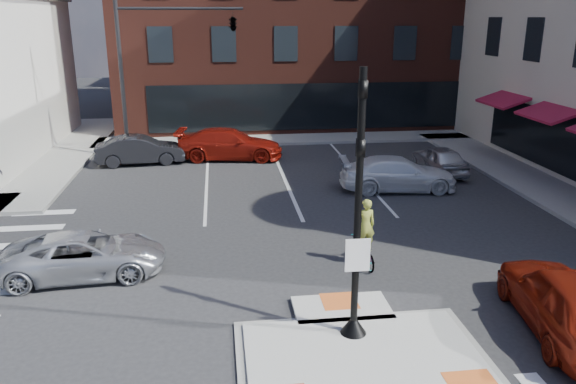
{
  "coord_description": "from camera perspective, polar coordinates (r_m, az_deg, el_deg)",
  "views": [
    {
      "loc": [
        -2.89,
        -10.63,
        7.05
      ],
      "look_at": [
        -0.89,
        5.33,
        2.0
      ],
      "focal_mm": 35.0,
      "sensor_mm": 36.0,
      "label": 1
    }
  ],
  "objects": [
    {
      "name": "ground",
      "position": [
        13.08,
        7.04,
        -15.34
      ],
      "size": [
        120.0,
        120.0,
        0.0
      ],
      "primitive_type": "plane",
      "color": "#28282B",
      "rests_on": "ground"
    },
    {
      "name": "refuge_island",
      "position": [
        12.84,
        7.33,
        -15.76
      ],
      "size": [
        5.4,
        4.65,
        0.13
      ],
      "color": "gray",
      "rests_on": "ground"
    },
    {
      "name": "sidewalk_e",
      "position": [
        25.72,
        25.35,
        -0.02
      ],
      "size": [
        3.0,
        24.0,
        0.15
      ],
      "primitive_type": "cube",
      "color": "gray",
      "rests_on": "ground"
    },
    {
      "name": "sidewalk_n",
      "position": [
        33.88,
        3.02,
        5.53
      ],
      "size": [
        26.0,
        3.0,
        0.15
      ],
      "primitive_type": "cube",
      "color": "gray",
      "rests_on": "ground"
    },
    {
      "name": "building_n",
      "position": [
        43.03,
        0.75,
        18.44
      ],
      "size": [
        24.4,
        18.4,
        15.5
      ],
      "color": "#4A1F17",
      "rests_on": "ground"
    },
    {
      "name": "building_far_left",
      "position": [
        62.67,
        -8.48,
        15.38
      ],
      "size": [
        10.0,
        12.0,
        10.0
      ],
      "primitive_type": "cube",
      "color": "slate",
      "rests_on": "ground"
    },
    {
      "name": "building_far_right",
      "position": [
        65.72,
        3.4,
        16.49
      ],
      "size": [
        12.0,
        12.0,
        12.0
      ],
      "primitive_type": "cube",
      "color": "brown",
      "rests_on": "ground"
    },
    {
      "name": "signal_pole",
      "position": [
        12.32,
        7.0,
        -5.09
      ],
      "size": [
        0.6,
        0.6,
        5.98
      ],
      "color": "black",
      "rests_on": "refuge_island"
    },
    {
      "name": "mast_arm_signal",
      "position": [
        28.65,
        -8.64,
        15.56
      ],
      "size": [
        6.1,
        2.24,
        8.0
      ],
      "color": "black",
      "rests_on": "ground"
    },
    {
      "name": "silver_suv",
      "position": [
        16.92,
        -19.95,
        -6.02
      ],
      "size": [
        4.62,
        2.41,
        1.24
      ],
      "primitive_type": "imported",
      "rotation": [
        0.0,
        0.0,
        1.65
      ],
      "color": "silver",
      "rests_on": "ground"
    },
    {
      "name": "red_sedan",
      "position": [
        14.59,
        26.56,
        -9.87
      ],
      "size": [
        2.59,
        4.99,
        1.62
      ],
      "primitive_type": "imported",
      "rotation": [
        0.0,
        0.0,
        2.99
      ],
      "color": "maroon",
      "rests_on": "ground"
    },
    {
      "name": "white_pickup",
      "position": [
        24.09,
        11.11,
        1.83
      ],
      "size": [
        5.02,
        2.38,
        1.41
      ],
      "primitive_type": "imported",
      "rotation": [
        0.0,
        0.0,
        1.49
      ],
      "color": "white",
      "rests_on": "ground"
    },
    {
      "name": "bg_car_dark",
      "position": [
        28.85,
        -14.78,
        4.16
      ],
      "size": [
        4.43,
        1.93,
        1.42
      ],
      "primitive_type": "imported",
      "rotation": [
        0.0,
        0.0,
        1.67
      ],
      "color": "black",
      "rests_on": "ground"
    },
    {
      "name": "bg_car_silver",
      "position": [
        27.14,
        15.1,
        3.22
      ],
      "size": [
        1.71,
        3.95,
        1.33
      ],
      "primitive_type": "imported",
      "rotation": [
        0.0,
        0.0,
        3.18
      ],
      "color": "silver",
      "rests_on": "ground"
    },
    {
      "name": "bg_car_red",
      "position": [
        29.01,
        -5.95,
        4.86
      ],
      "size": [
        5.62,
        2.88,
        1.56
      ],
      "primitive_type": "imported",
      "rotation": [
        0.0,
        0.0,
        1.44
      ],
      "color": "maroon",
      "rests_on": "ground"
    },
    {
      "name": "cyclist",
      "position": [
        16.69,
        7.79,
        -5.15
      ],
      "size": [
        0.69,
        1.63,
        2.04
      ],
      "rotation": [
        0.0,
        0.0,
        3.23
      ],
      "color": "#3F3F44",
      "rests_on": "ground"
    }
  ]
}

